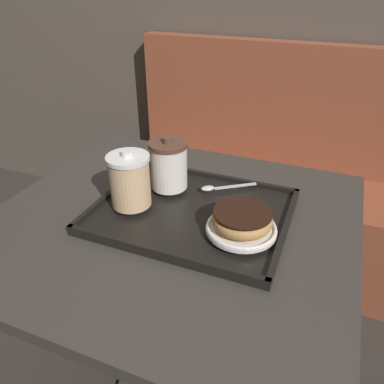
{
  "coord_description": "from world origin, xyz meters",
  "views": [
    {
      "loc": [
        0.32,
        -0.66,
        1.26
      ],
      "look_at": [
        0.04,
        0.03,
        0.82
      ],
      "focal_mm": 35.0,
      "sensor_mm": 36.0,
      "label": 1
    }
  ],
  "objects": [
    {
      "name": "cafe_table",
      "position": [
        0.0,
        0.0,
        0.57
      ],
      "size": [
        0.85,
        0.77,
        0.75
      ],
      "color": "#38332D",
      "rests_on": "ground_plane"
    },
    {
      "name": "coffee_cup_front",
      "position": [
        -0.1,
        -0.01,
        0.84
      ],
      "size": [
        0.1,
        0.1,
        0.14
      ],
      "color": "#E0B784",
      "rests_on": "serving_tray"
    },
    {
      "name": "booth_bench",
      "position": [
        0.1,
        0.87,
        0.32
      ],
      "size": [
        1.38,
        0.44,
        1.0
      ],
      "color": "brown",
      "rests_on": "ground_plane"
    },
    {
      "name": "serving_tray",
      "position": [
        0.04,
        0.03,
        0.76
      ],
      "size": [
        0.45,
        0.36,
        0.02
      ],
      "color": "black",
      "rests_on": "cafe_table"
    },
    {
      "name": "coffee_cup_rear",
      "position": [
        -0.05,
        0.1,
        0.84
      ],
      "size": [
        0.1,
        0.1,
        0.14
      ],
      "color": "white",
      "rests_on": "serving_tray"
    },
    {
      "name": "plate_with_chocolate_donut",
      "position": [
        0.17,
        -0.02,
        0.78
      ],
      "size": [
        0.15,
        0.15,
        0.01
      ],
      "color": "white",
      "rests_on": "serving_tray"
    },
    {
      "name": "spoon",
      "position": [
        0.07,
        0.13,
        0.78
      ],
      "size": [
        0.13,
        0.1,
        0.01
      ],
      "rotation": [
        0.0,
        0.0,
        3.76
      ],
      "color": "silver",
      "rests_on": "serving_tray"
    },
    {
      "name": "donut_chocolate_glazed",
      "position": [
        0.17,
        -0.02,
        0.81
      ],
      "size": [
        0.13,
        0.13,
        0.04
      ],
      "color": "tan",
      "rests_on": "plate_with_chocolate_donut"
    }
  ]
}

